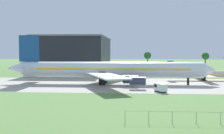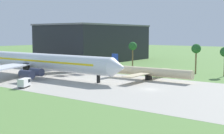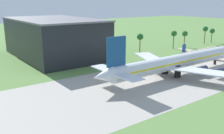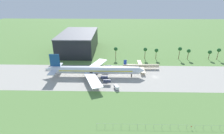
{
  "view_description": "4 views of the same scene",
  "coord_description": "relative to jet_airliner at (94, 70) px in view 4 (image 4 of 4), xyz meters",
  "views": [
    {
      "loc": [
        -38.92,
        -102.48,
        12.37
      ],
      "look_at": [
        -46.13,
        0.35,
        6.35
      ],
      "focal_mm": 45.0,
      "sensor_mm": 36.0,
      "label": 1
    },
    {
      "loc": [
        42.22,
        -74.21,
        15.3
      ],
      "look_at": [
        -13.19,
        0.35,
        5.35
      ],
      "focal_mm": 50.0,
      "sensor_mm": 36.0,
      "label": 2
    },
    {
      "loc": [
        -125.84,
        -63.31,
        29.06
      ],
      "look_at": [
        -79.08,
        0.35,
        8.26
      ],
      "focal_mm": 40.0,
      "sensor_mm": 36.0,
      "label": 3
    },
    {
      "loc": [
        -31.01,
        -121.93,
        62.07
      ],
      "look_at": [
        -33.84,
        5.0,
        6.0
      ],
      "focal_mm": 28.0,
      "sensor_mm": 36.0,
      "label": 4
    }
  ],
  "objects": [
    {
      "name": "terminal_building",
      "position": [
        -24.38,
        62.55,
        4.9
      ],
      "size": [
        36.72,
        61.2,
        20.36
      ],
      "color": "black",
      "rests_on": "ground_plane"
    },
    {
      "name": "perimeter_fence",
      "position": [
        47.42,
        -55.35,
        -3.85
      ],
      "size": [
        80.1,
        0.1,
        2.1
      ],
      "color": "gray",
      "rests_on": "ground_plane"
    },
    {
      "name": "no_stopping_sign",
      "position": [
        53.53,
        -55.66,
        -4.25
      ],
      "size": [
        0.44,
        0.08,
        1.68
      ],
      "color": "gray",
      "rests_on": "ground_plane"
    },
    {
      "name": "jet_airliner",
      "position": [
        0.0,
        0.0,
        0.0
      ],
      "size": [
        77.83,
        53.87,
        18.16
      ],
      "color": "silver",
      "rests_on": "ground_plane"
    },
    {
      "name": "baggage_tug",
      "position": [
        17.08,
        -18.88,
        -3.91
      ],
      "size": [
        3.77,
        4.94,
        2.58
      ],
      "color": "black",
      "rests_on": "ground_plane"
    },
    {
      "name": "taxiway_strip",
      "position": [
        47.42,
        -0.35,
        -5.29
      ],
      "size": [
        320.0,
        44.0,
        0.02
      ],
      "color": "#A8A399",
      "rests_on": "ground_plane"
    },
    {
      "name": "palm_tree_row",
      "position": [
        71.94,
        38.92,
        3.65
      ],
      "size": [
        102.34,
        3.6,
        12.31
      ],
      "color": "brown",
      "rests_on": "ground_plane"
    },
    {
      "name": "regional_aircraft",
      "position": [
        38.06,
        15.13,
        -2.6
      ],
      "size": [
        30.48,
        27.45,
        8.2
      ],
      "color": "beige",
      "rests_on": "ground_plane"
    },
    {
      "name": "ground_plane",
      "position": [
        47.42,
        -0.35,
        -5.3
      ],
      "size": [
        600.0,
        600.0,
        0.0
      ],
      "primitive_type": "plane",
      "color": "#5B8442"
    }
  ]
}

